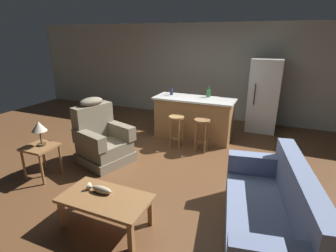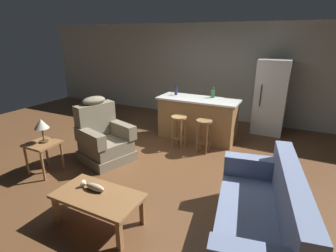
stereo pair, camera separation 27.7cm
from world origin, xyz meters
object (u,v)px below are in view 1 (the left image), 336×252
Objects in this scene: fish_figurine at (100,189)px; coffee_table at (106,201)px; table_lamp at (39,128)px; bottle_tall_green at (208,93)px; kitchen_island at (194,118)px; bar_stool_left at (176,126)px; recliner_near_lamp at (102,140)px; refrigerator at (264,96)px; end_table at (41,151)px; bottle_short_amber at (172,91)px; couch at (270,216)px; bar_stool_right at (202,129)px.

coffee_table is at bearing -24.97° from fish_figurine.
table_lamp is 3.52m from bottle_tall_green.
fish_figurine is 0.19× the size of kitchen_island.
bar_stool_left reaches higher than fish_figurine.
recliner_near_lamp is 4.00m from refrigerator.
recliner_near_lamp reaches higher than end_table.
bar_stool_left is (-0.12, 2.66, 0.11)m from coffee_table.
recliner_near_lamp is 5.55× the size of bottle_short_amber.
recliner_near_lamp is (-1.04, 1.43, -0.04)m from fish_figurine.
fish_figurine is 0.19× the size of refrigerator.
bar_stool_left is (-1.99, 2.14, 0.13)m from couch.
couch is 3.61m from table_lamp.
kitchen_island is at bearing -139.23° from refrigerator.
bar_stool_right is at bearing -66.75° from couch.
couch is 9.35× the size of bottle_short_amber.
end_table is 2.61m from bar_stool_left.
bar_stool_left is (1.59, 2.03, -0.40)m from table_lamp.
bottle_tall_green is at bearing -73.18° from couch.
kitchen_island reaches higher than bar_stool_right.
bottle_tall_green is 0.86m from bottle_short_amber.
recliner_near_lamp reaches higher than fish_figurine.
recliner_near_lamp reaches higher than table_lamp.
end_table is at bearing 160.86° from coffee_table.
refrigerator is at bearing 66.30° from recliner_near_lamp.
table_lamp is 0.60× the size of bar_stool_right.
coffee_table is 1.82m from end_table.
table_lamp is 2.60m from bar_stool_left.
bottle_tall_green reaches higher than end_table.
bottle_tall_green is (0.44, 0.85, 0.57)m from bar_stool_left.
kitchen_island is 2.65× the size of bar_stool_right.
recliner_near_lamp is 2.58m from bottle_tall_green.
bottle_short_amber is at bearing 142.92° from bar_stool_right.
coffee_table is 2.68× the size of table_lamp.
bar_stool_left is at bearing 65.58° from recliner_near_lamp.
bottle_short_amber is (1.17, 2.76, 0.16)m from table_lamp.
table_lamp reaches higher than bar_stool_right.
coffee_table is 0.92× the size of recliner_near_lamp.
fish_figurine is at bearing -109.52° from refrigerator.
kitchen_island is at bearing 89.04° from coffee_table.
refrigerator is (1.39, 1.20, 0.40)m from kitchen_island.
kitchen_island reaches higher than bar_stool_left.
end_table is at bearing -124.85° from bottle_tall_green.
recliner_near_lamp is 0.67× the size of kitchen_island.
bar_stool_right is at bearing -37.08° from bottle_short_amber.
bottle_short_amber is (-0.97, 0.73, 0.56)m from bar_stool_right.
bottle_tall_green is at bearing 97.83° from bar_stool_right.
end_table is (-0.55, -0.89, 0.04)m from recliner_near_lamp.
refrigerator is 1.50m from bottle_tall_green.
bottle_tall_green is at bearing 7.72° from bottle_short_amber.
refrigerator reaches higher than fish_figurine.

